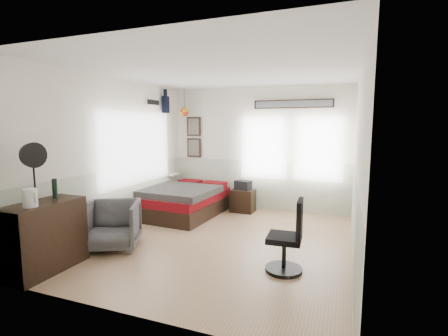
% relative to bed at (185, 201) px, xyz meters
% --- Properties ---
extents(ground_plane, '(4.00, 4.50, 0.01)m').
position_rel_bed_xyz_m(ground_plane, '(1.30, -1.24, -0.30)').
color(ground_plane, tan).
extents(room_shell, '(4.02, 4.52, 2.71)m').
position_rel_bed_xyz_m(room_shell, '(1.22, -1.05, 1.32)').
color(room_shell, silver).
rests_on(room_shell, ground_plane).
extents(wall_decor, '(3.55, 1.32, 1.44)m').
position_rel_bed_xyz_m(wall_decor, '(0.20, 0.72, 1.81)').
color(wall_decor, black).
rests_on(wall_decor, room_shell).
extents(bed, '(1.46, 1.97, 0.60)m').
position_rel_bed_xyz_m(bed, '(0.00, 0.00, 0.00)').
color(bed, black).
rests_on(bed, ground_plane).
extents(dresser, '(0.48, 1.00, 0.90)m').
position_rel_bed_xyz_m(dresser, '(-0.44, -3.03, 0.16)').
color(dresser, black).
rests_on(dresser, ground_plane).
extents(armchair, '(1.04, 1.05, 0.72)m').
position_rel_bed_xyz_m(armchair, '(-0.15, -2.09, 0.07)').
color(armchair, '#535159').
rests_on(armchair, ground_plane).
extents(nightstand, '(0.50, 0.40, 0.49)m').
position_rel_bed_xyz_m(nightstand, '(1.08, 0.66, -0.05)').
color(nightstand, black).
rests_on(nightstand, ground_plane).
extents(task_chair, '(0.48, 0.48, 0.95)m').
position_rel_bed_xyz_m(task_chair, '(2.50, -1.96, 0.09)').
color(task_chair, black).
rests_on(task_chair, ground_plane).
extents(kettle, '(0.19, 0.16, 0.22)m').
position_rel_bed_xyz_m(kettle, '(-0.36, -3.25, 0.72)').
color(kettle, silver).
rests_on(kettle, dresser).
extents(bottle, '(0.07, 0.07, 0.26)m').
position_rel_bed_xyz_m(bottle, '(-0.50, -2.77, 0.74)').
color(bottle, black).
rests_on(bottle, dresser).
extents(stand_fan, '(0.13, 0.31, 0.77)m').
position_rel_bed_xyz_m(stand_fan, '(-0.44, -3.10, 1.20)').
color(stand_fan, black).
rests_on(stand_fan, dresser).
extents(black_bag, '(0.38, 0.29, 0.20)m').
position_rel_bed_xyz_m(black_bag, '(1.08, 0.66, 0.30)').
color(black_bag, black).
rests_on(black_bag, nightstand).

